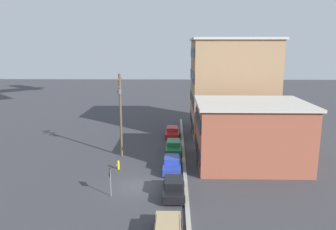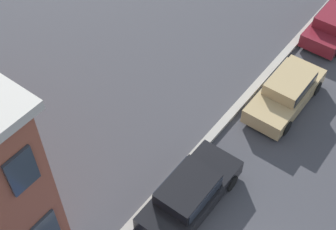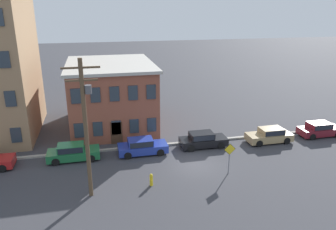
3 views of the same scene
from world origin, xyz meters
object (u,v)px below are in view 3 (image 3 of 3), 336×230
object	(u,v)px
car_black	(203,139)
car_maroon	(320,129)
car_tan	(270,135)
car_blue	(142,146)
caution_sign	(230,154)
car_green	(73,152)
utility_pole	(86,123)
fire_hydrant	(151,180)

from	to	relation	value
car_black	car_maroon	size ratio (longest dim) A/B	1.00
car_tan	car_blue	bearing A→B (deg)	179.32
caution_sign	car_green	bearing A→B (deg)	156.29
car_maroon	utility_pole	distance (m)	24.10
car_maroon	fire_hydrant	size ratio (longest dim) A/B	4.58
caution_sign	utility_pole	bearing A→B (deg)	-175.83
car_tan	caution_sign	bearing A→B (deg)	-141.77
car_green	utility_pole	world-z (taller)	utility_pole
car_black	car_blue	bearing A→B (deg)	-177.78
utility_pole	fire_hydrant	bearing A→B (deg)	4.58
car_blue	utility_pole	bearing A→B (deg)	-126.88
caution_sign	car_maroon	bearing A→B (deg)	23.73
car_black	car_maroon	world-z (taller)	same
caution_sign	utility_pole	world-z (taller)	utility_pole
car_maroon	caution_sign	distance (m)	13.37
caution_sign	car_tan	bearing A→B (deg)	38.23
car_green	utility_pole	bearing A→B (deg)	-76.04
car_green	utility_pole	xyz separation A→B (m)	(1.52, -6.11, 4.67)
fire_hydrant	car_blue	bearing A→B (deg)	88.34
car_green	car_maroon	bearing A→B (deg)	0.08
car_tan	utility_pole	bearing A→B (deg)	-161.12
utility_pole	car_black	bearing A→B (deg)	31.07
car_black	caution_sign	bearing A→B (deg)	-86.50
car_maroon	caution_sign	xyz separation A→B (m)	(-12.21, -5.37, 0.98)
car_green	caution_sign	distance (m)	13.30
car_maroon	car_blue	bearing A→B (deg)	-179.49
car_blue	car_tan	size ratio (longest dim) A/B	1.00
car_black	car_maroon	xyz separation A→B (m)	(12.54, -0.06, 0.00)
car_blue	car_maroon	world-z (taller)	same
car_tan	fire_hydrant	bearing A→B (deg)	-156.69
utility_pole	fire_hydrant	xyz separation A→B (m)	(4.32, 0.35, -4.94)
car_blue	fire_hydrant	world-z (taller)	car_blue
car_green	fire_hydrant	bearing A→B (deg)	-44.62
car_blue	car_maroon	xyz separation A→B (m)	(18.35, 0.16, 0.00)
car_maroon	car_green	bearing A→B (deg)	-179.92
car_black	utility_pole	xyz separation A→B (m)	(-10.29, -6.20, 4.67)
car_green	car_tan	size ratio (longest dim) A/B	1.00
car_maroon	utility_pole	xyz separation A→B (m)	(-22.84, -6.14, 4.67)
car_green	fire_hydrant	xyz separation A→B (m)	(5.84, -5.76, -0.27)
caution_sign	fire_hydrant	world-z (taller)	caution_sign
caution_sign	fire_hydrant	bearing A→B (deg)	-176.10
car_green	car_tan	xyz separation A→B (m)	(18.56, -0.28, 0.00)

